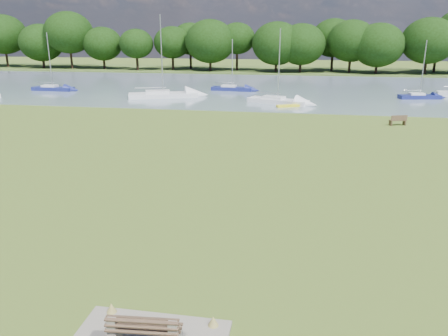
% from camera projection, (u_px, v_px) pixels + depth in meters
% --- Properties ---
extents(ground, '(220.00, 220.00, 0.00)m').
position_uv_depth(ground, '(229.00, 181.00, 24.61)').
color(ground, olive).
extents(river, '(220.00, 40.00, 0.10)m').
position_uv_depth(river, '(274.00, 88.00, 64.09)').
color(river, slate).
rests_on(river, ground).
extents(far_bank, '(220.00, 20.00, 0.40)m').
position_uv_depth(far_bank, '(283.00, 71.00, 92.30)').
color(far_bank, '#4C6626').
rests_on(far_bank, ground).
extents(riverbank_bench, '(1.60, 0.93, 0.95)m').
position_uv_depth(riverbank_bench, '(398.00, 120.00, 38.87)').
color(riverbank_bench, brown).
rests_on(riverbank_bench, ground).
extents(kayak, '(2.60, 1.59, 0.26)m').
position_uv_depth(kayak, '(288.00, 106.00, 48.20)').
color(kayak, yellow).
rests_on(kayak, river).
extents(tree_line, '(159.31, 9.39, 11.37)m').
position_uv_depth(tree_line, '(326.00, 38.00, 85.17)').
color(tree_line, black).
rests_on(tree_line, far_bank).
extents(sailboat_0, '(7.33, 4.51, 8.33)m').
position_uv_depth(sailboat_0, '(277.00, 99.00, 50.64)').
color(sailboat_0, silver).
rests_on(sailboat_0, river).
extents(sailboat_2, '(5.84, 1.74, 7.83)m').
position_uv_depth(sailboat_2, '(52.00, 87.00, 61.36)').
color(sailboat_2, navy).
rests_on(sailboat_2, river).
extents(sailboat_3, '(5.94, 2.22, 6.96)m').
position_uv_depth(sailboat_3, '(232.00, 87.00, 61.33)').
color(sailboat_3, navy).
rests_on(sailboat_3, river).
extents(sailboat_5, '(5.16, 2.34, 7.00)m').
position_uv_depth(sailboat_5, '(419.00, 95.00, 53.91)').
color(sailboat_5, navy).
rests_on(sailboat_5, river).
extents(sailboat_6, '(8.89, 5.16, 9.94)m').
position_uv_depth(sailboat_6, '(162.00, 93.00, 55.06)').
color(sailboat_6, silver).
rests_on(sailboat_6, river).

